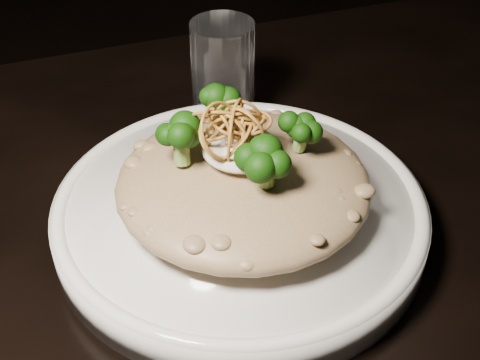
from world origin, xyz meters
The scene contains 7 objects.
table centered at (0.00, 0.00, 0.67)m, with size 1.10×0.80×0.75m.
plate centered at (0.02, 0.02, 0.77)m, with size 0.32×0.32×0.03m, color white.
risotto centered at (0.02, 0.01, 0.81)m, with size 0.21×0.21×0.05m, color brown.
broccoli centered at (0.02, 0.02, 0.85)m, with size 0.13×0.13×0.05m, color black, non-canonical shape.
cheese centered at (0.02, 0.02, 0.84)m, with size 0.06×0.06×0.02m, color silver.
shallots centered at (0.02, 0.02, 0.87)m, with size 0.06×0.06×0.04m, color brown, non-canonical shape.
drinking_glass centered at (0.07, 0.18, 0.81)m, with size 0.06×0.06×0.11m, color silver.
Camera 1 is at (-0.13, -0.39, 1.14)m, focal length 50.00 mm.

